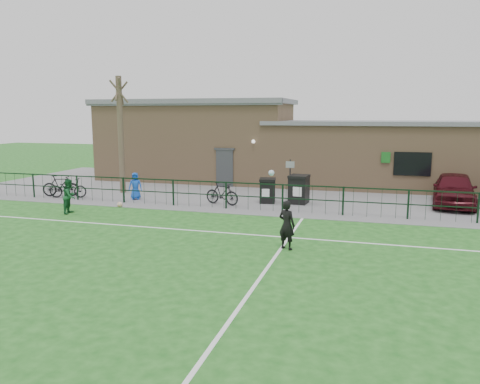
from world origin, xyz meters
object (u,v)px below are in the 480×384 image
(bare_tree, at_px, (121,135))
(ball_ground, at_px, (120,205))
(wheelie_bin_right, at_px, (299,190))
(bicycle_d, at_px, (222,193))
(spectator_child, at_px, (135,186))
(bicycle_c, at_px, (68,188))
(car_maroon, at_px, (454,189))
(wheelie_bin_left, at_px, (268,191))
(outfield_player, at_px, (70,196))
(bicycle_b, at_px, (60,186))
(sign_post, at_px, (290,181))

(bare_tree, relative_size, ball_ground, 25.18)
(wheelie_bin_right, relative_size, bicycle_d, 0.72)
(spectator_child, relative_size, ball_ground, 5.45)
(bicycle_c, bearing_deg, bicycle_d, -103.77)
(car_maroon, bearing_deg, wheelie_bin_left, -162.23)
(wheelie_bin_right, height_order, outfield_player, outfield_player)
(bicycle_d, height_order, outfield_player, outfield_player)
(wheelie_bin_left, relative_size, bicycle_c, 0.58)
(spectator_child, bearing_deg, bicycle_c, 166.94)
(bare_tree, bearing_deg, bicycle_c, -130.48)
(bare_tree, bearing_deg, bicycle_b, -141.57)
(bicycle_b, relative_size, ball_ground, 7.45)
(spectator_child, height_order, outfield_player, outfield_player)
(bare_tree, distance_m, outfield_player, 5.67)
(bicycle_c, height_order, spectator_child, spectator_child)
(ball_ground, bearing_deg, bicycle_b, 159.72)
(wheelie_bin_left, height_order, ball_ground, wheelie_bin_left)
(wheelie_bin_left, distance_m, ball_ground, 6.72)
(bicycle_b, bearing_deg, sign_post, -100.71)
(car_maroon, bearing_deg, bicycle_c, -163.76)
(spectator_child, distance_m, ball_ground, 1.94)
(sign_post, bearing_deg, wheelie_bin_left, -154.27)
(bare_tree, bearing_deg, sign_post, -1.30)
(wheelie_bin_right, bearing_deg, ball_ground, -152.66)
(bare_tree, height_order, car_maroon, bare_tree)
(outfield_player, bearing_deg, bicycle_d, -67.11)
(wheelie_bin_left, xyz_separation_m, sign_post, (0.96, 0.46, 0.48))
(wheelie_bin_right, distance_m, sign_post, 0.65)
(bare_tree, distance_m, ball_ground, 4.87)
(car_maroon, bearing_deg, ball_ground, -156.29)
(spectator_child, bearing_deg, sign_post, -10.22)
(car_maroon, xyz_separation_m, spectator_child, (-14.53, -2.59, -0.09))
(bicycle_b, distance_m, spectator_child, 4.03)
(bare_tree, xyz_separation_m, bicycle_d, (6.05, -1.71, -2.47))
(bicycle_d, distance_m, outfield_player, 6.53)
(ball_ground, bearing_deg, wheelie_bin_left, 24.66)
(bicycle_b, distance_m, ball_ground, 4.53)
(bare_tree, relative_size, bicycle_d, 3.52)
(wheelie_bin_left, distance_m, bicycle_d, 2.15)
(bare_tree, height_order, outfield_player, bare_tree)
(bare_tree, bearing_deg, wheelie_bin_right, -2.62)
(sign_post, relative_size, car_maroon, 0.46)
(wheelie_bin_right, bearing_deg, bicycle_b, -167.50)
(outfield_player, bearing_deg, bicycle_c, 28.15)
(bare_tree, xyz_separation_m, wheelie_bin_right, (9.36, -0.43, -2.37))
(sign_post, relative_size, spectator_child, 1.54)
(wheelie_bin_right, relative_size, bicycle_c, 0.68)
(wheelie_bin_left, height_order, bicycle_c, wheelie_bin_left)
(wheelie_bin_left, height_order, bicycle_d, wheelie_bin_left)
(bare_tree, xyz_separation_m, ball_ground, (1.84, -3.46, -2.88))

